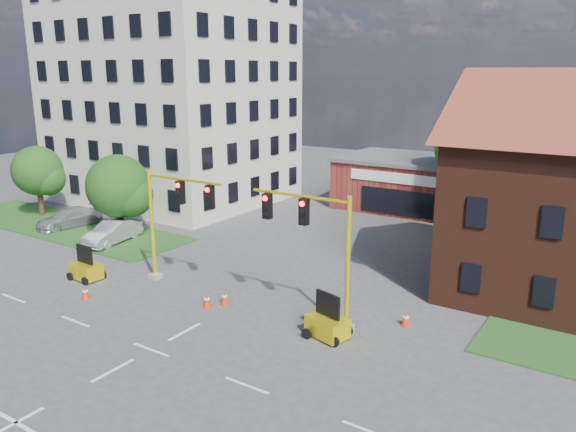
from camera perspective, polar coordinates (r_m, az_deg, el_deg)
The scene contains 19 objects.
ground at distance 24.72m, azimuth -13.72°, elevation -13.06°, with size 120.00×120.00×0.00m, color #454447.
grass_verge_nw at distance 45.39m, azimuth -21.93°, elevation -0.90°, with size 22.00×6.00×0.08m, color #24541F.
lane_markings at distance 23.07m, azimuth -19.34°, elevation -15.62°, with size 60.00×36.00×0.01m, color white, non-canonical shape.
office_block at distance 51.61m, azimuth -11.97°, elevation 13.12°, with size 18.40×15.40×20.60m.
brick_shop at distance 48.41m, azimuth 12.83°, elevation 3.28°, with size 12.40×8.40×4.30m.
tree_large at distance 43.08m, azimuth 20.40°, elevation 6.88°, with size 8.19×7.80×10.41m.
tree_nw_front at distance 40.11m, azimuth -16.58°, elevation 2.69°, with size 4.56×4.35×5.81m.
tree_nw_rear at distance 48.37m, azimuth -23.89°, elevation 4.04°, with size 4.09×3.90×5.64m.
signal_mast_west at distance 30.20m, azimuth -11.59°, elevation 0.11°, with size 5.30×0.60×6.20m.
signal_mast_east at distance 25.01m, azimuth 2.79°, elevation -2.60°, with size 5.30×0.60×6.20m.
trailer_west at distance 33.25m, azimuth -19.84°, elevation -5.12°, with size 1.72×1.18×1.90m.
trailer_east at distance 24.85m, azimuth 4.03°, elevation -10.91°, with size 1.97×1.57×1.97m.
cone_a at distance 30.63m, azimuth -19.90°, elevation -7.32°, with size 0.40×0.40×0.70m.
cone_b at distance 28.37m, azimuth -6.48°, elevation -8.26°, with size 0.40×0.40×0.70m.
cone_c at distance 28.19m, azimuth -8.25°, elevation -8.48°, with size 0.40×0.40×0.70m.
cone_d at distance 26.51m, azimuth 11.86°, elevation -10.18°, with size 0.40×0.40×0.70m.
pickup_white at distance 31.00m, azimuth 21.00°, elevation -6.40°, with size 2.40×5.20×1.45m, color white.
sedan_silver_front at distance 39.59m, azimuth -17.43°, elevation -1.60°, with size 1.58×4.54×1.50m, color #B5B8BE.
sedan_silver_rear at distance 44.75m, azimuth -21.34°, elevation -0.18°, with size 1.97×4.85×1.41m, color #B5B8BE.
Camera 1 is at (16.44, -14.64, 11.26)m, focal length 35.00 mm.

